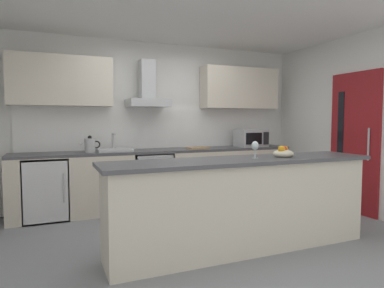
{
  "coord_description": "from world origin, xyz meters",
  "views": [
    {
      "loc": [
        -1.65,
        -3.59,
        1.36
      ],
      "look_at": [
        0.06,
        0.45,
        1.05
      ],
      "focal_mm": 31.94,
      "sensor_mm": 36.0,
      "label": 1
    }
  ],
  "objects_px": {
    "sink": "(114,149)",
    "chopping_board": "(198,148)",
    "fruit_bowl": "(283,153)",
    "kettle": "(90,145)",
    "refrigerator": "(46,188)",
    "microwave": "(251,138)",
    "wine_glass": "(255,146)",
    "oven": "(151,179)",
    "range_hood": "(147,92)"
  },
  "relations": [
    {
      "from": "sink",
      "to": "fruit_bowl",
      "type": "height_order",
      "value": "sink"
    },
    {
      "from": "microwave",
      "to": "kettle",
      "type": "height_order",
      "value": "microwave"
    },
    {
      "from": "kettle",
      "to": "fruit_bowl",
      "type": "bearing_deg",
      "value": -48.18
    },
    {
      "from": "wine_glass",
      "to": "oven",
      "type": "bearing_deg",
      "value": 105.8
    },
    {
      "from": "range_hood",
      "to": "fruit_bowl",
      "type": "bearing_deg",
      "value": -67.39
    },
    {
      "from": "kettle",
      "to": "range_hood",
      "type": "xyz_separation_m",
      "value": [
        0.89,
        0.16,
        0.78
      ]
    },
    {
      "from": "microwave",
      "to": "kettle",
      "type": "xyz_separation_m",
      "value": [
        -2.68,
        -0.01,
        -0.04
      ]
    },
    {
      "from": "range_hood",
      "to": "kettle",
      "type": "bearing_deg",
      "value": -169.61
    },
    {
      "from": "refrigerator",
      "to": "kettle",
      "type": "relative_size",
      "value": 2.94
    },
    {
      "from": "fruit_bowl",
      "to": "sink",
      "type": "bearing_deg",
      "value": 125.18
    },
    {
      "from": "oven",
      "to": "range_hood",
      "type": "xyz_separation_m",
      "value": [
        -0.0,
        0.13,
        1.33
      ]
    },
    {
      "from": "range_hood",
      "to": "wine_glass",
      "type": "relative_size",
      "value": 4.05
    },
    {
      "from": "refrigerator",
      "to": "microwave",
      "type": "relative_size",
      "value": 1.7
    },
    {
      "from": "sink",
      "to": "chopping_board",
      "type": "height_order",
      "value": "sink"
    },
    {
      "from": "kettle",
      "to": "fruit_bowl",
      "type": "xyz_separation_m",
      "value": [
        1.79,
        -2.0,
        0.0
      ]
    },
    {
      "from": "sink",
      "to": "fruit_bowl",
      "type": "bearing_deg",
      "value": -54.82
    },
    {
      "from": "wine_glass",
      "to": "kettle",
      "type": "bearing_deg",
      "value": 126.51
    },
    {
      "from": "microwave",
      "to": "oven",
      "type": "bearing_deg",
      "value": 179.11
    },
    {
      "from": "kettle",
      "to": "chopping_board",
      "type": "relative_size",
      "value": 0.85
    },
    {
      "from": "oven",
      "to": "refrigerator",
      "type": "height_order",
      "value": "oven"
    },
    {
      "from": "chopping_board",
      "to": "wine_glass",
      "type": "bearing_deg",
      "value": -96.34
    },
    {
      "from": "oven",
      "to": "chopping_board",
      "type": "height_order",
      "value": "chopping_board"
    },
    {
      "from": "sink",
      "to": "chopping_board",
      "type": "relative_size",
      "value": 1.47
    },
    {
      "from": "microwave",
      "to": "range_hood",
      "type": "xyz_separation_m",
      "value": [
        -1.79,
        0.16,
        0.74
      ]
    },
    {
      "from": "kettle",
      "to": "wine_glass",
      "type": "bearing_deg",
      "value": -53.49
    },
    {
      "from": "refrigerator",
      "to": "range_hood",
      "type": "distance_m",
      "value": 2.02
    },
    {
      "from": "wine_glass",
      "to": "microwave",
      "type": "bearing_deg",
      "value": 58.28
    },
    {
      "from": "refrigerator",
      "to": "microwave",
      "type": "height_order",
      "value": "microwave"
    },
    {
      "from": "oven",
      "to": "fruit_bowl",
      "type": "bearing_deg",
      "value": -66.11
    },
    {
      "from": "microwave",
      "to": "chopping_board",
      "type": "xyz_separation_m",
      "value": [
        -1.0,
        0.0,
        -0.14
      ]
    },
    {
      "from": "sink",
      "to": "kettle",
      "type": "relative_size",
      "value": 1.73
    },
    {
      "from": "microwave",
      "to": "kettle",
      "type": "relative_size",
      "value": 1.73
    },
    {
      "from": "oven",
      "to": "refrigerator",
      "type": "relative_size",
      "value": 0.94
    },
    {
      "from": "sink",
      "to": "wine_glass",
      "type": "xyz_separation_m",
      "value": [
        1.11,
        -2.01,
        0.16
      ]
    },
    {
      "from": "range_hood",
      "to": "microwave",
      "type": "bearing_deg",
      "value": -5.04
    },
    {
      "from": "range_hood",
      "to": "oven",
      "type": "bearing_deg",
      "value": -90.0
    },
    {
      "from": "microwave",
      "to": "sink",
      "type": "distance_m",
      "value": 2.33
    },
    {
      "from": "microwave",
      "to": "kettle",
      "type": "bearing_deg",
      "value": -179.88
    },
    {
      "from": "oven",
      "to": "fruit_bowl",
      "type": "distance_m",
      "value": 2.29
    },
    {
      "from": "fruit_bowl",
      "to": "refrigerator",
      "type": "bearing_deg",
      "value": 139.51
    },
    {
      "from": "kettle",
      "to": "range_hood",
      "type": "bearing_deg",
      "value": 10.39
    },
    {
      "from": "wine_glass",
      "to": "fruit_bowl",
      "type": "xyz_separation_m",
      "value": [
        0.34,
        -0.04,
        -0.08
      ]
    },
    {
      "from": "oven",
      "to": "sink",
      "type": "bearing_deg",
      "value": 178.84
    },
    {
      "from": "fruit_bowl",
      "to": "chopping_board",
      "type": "xyz_separation_m",
      "value": [
        -0.12,
        2.01,
        -0.1
      ]
    },
    {
      "from": "wine_glass",
      "to": "range_hood",
      "type": "bearing_deg",
      "value": 104.88
    },
    {
      "from": "refrigerator",
      "to": "range_hood",
      "type": "xyz_separation_m",
      "value": [
        1.48,
        0.13,
        1.36
      ]
    },
    {
      "from": "kettle",
      "to": "wine_glass",
      "type": "height_order",
      "value": "kettle"
    },
    {
      "from": "oven",
      "to": "microwave",
      "type": "height_order",
      "value": "microwave"
    },
    {
      "from": "kettle",
      "to": "fruit_bowl",
      "type": "distance_m",
      "value": 2.69
    },
    {
      "from": "oven",
      "to": "wine_glass",
      "type": "bearing_deg",
      "value": -74.2
    }
  ]
}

